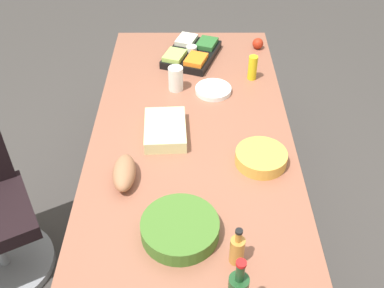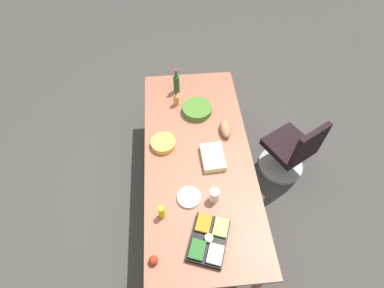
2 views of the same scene
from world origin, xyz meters
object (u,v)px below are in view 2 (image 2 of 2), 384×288
at_px(office_chair, 290,152).
at_px(paper_plate_stack, 189,197).
at_px(mustard_bottle, 162,212).
at_px(wine_bottle, 176,83).
at_px(apple_red, 153,260).
at_px(chip_bowl, 163,143).
at_px(dressing_bottle, 176,100).
at_px(conference_table, 198,158).
at_px(veggie_tray, 209,239).
at_px(bread_loaf, 225,129).
at_px(mayo_jar, 214,195).
at_px(salad_bowl, 197,109).
at_px(sheet_cake, 213,157).

xyz_separation_m(office_chair, paper_plate_stack, (0.69, -1.26, 0.41)).
bearing_deg(mustard_bottle, wine_bottle, 172.03).
bearing_deg(apple_red, chip_bowl, 174.34).
relative_size(wine_bottle, dressing_bottle, 1.65).
xyz_separation_m(conference_table, paper_plate_stack, (0.48, -0.13, 0.08)).
xyz_separation_m(conference_table, veggie_tray, (0.89, 0.00, 0.10)).
bearing_deg(bread_loaf, wine_bottle, -144.77).
bearing_deg(dressing_bottle, chip_bowl, -16.12).
distance_m(mayo_jar, apple_red, 0.76).
xyz_separation_m(mustard_bottle, salad_bowl, (-1.23, 0.43, -0.04)).
bearing_deg(office_chair, bread_loaf, -94.92).
height_order(bread_loaf, chip_bowl, bread_loaf).
height_order(conference_table, salad_bowl, salad_bowl).
xyz_separation_m(office_chair, salad_bowl, (-0.39, -1.08, 0.43)).
xyz_separation_m(paper_plate_stack, mustard_bottle, (0.15, -0.25, 0.06)).
bearing_deg(mustard_bottle, veggie_tray, 55.84).
height_order(mustard_bottle, bread_loaf, mustard_bottle).
xyz_separation_m(conference_table, dressing_bottle, (-0.74, -0.18, 0.14)).
height_order(conference_table, mayo_jar, mayo_jar).
bearing_deg(sheet_cake, wine_bottle, -163.58).
bearing_deg(veggie_tray, wine_bottle, -174.94).
bearing_deg(chip_bowl, veggie_tray, 18.57).
bearing_deg(bread_loaf, mayo_jar, -15.98).
xyz_separation_m(paper_plate_stack, wine_bottle, (-1.44, -0.03, 0.11)).
distance_m(mayo_jar, salad_bowl, 1.12).
bearing_deg(mayo_jar, chip_bowl, -146.22).
height_order(veggie_tray, dressing_bottle, dressing_bottle).
distance_m(veggie_tray, paper_plate_stack, 0.44).
distance_m(bread_loaf, wine_bottle, 0.84).
bearing_deg(wine_bottle, bread_loaf, 35.23).
relative_size(conference_table, office_chair, 2.68).
relative_size(bread_loaf, salad_bowl, 0.71).
bearing_deg(apple_red, conference_table, 155.50).
bearing_deg(wine_bottle, mayo_jar, 9.92).
bearing_deg(conference_table, paper_plate_stack, -15.58).
bearing_deg(sheet_cake, office_chair, 105.54).
relative_size(chip_bowl, wine_bottle, 0.82).
distance_m(paper_plate_stack, mayo_jar, 0.24).
bearing_deg(veggie_tray, dressing_bottle, -173.54).
height_order(paper_plate_stack, dressing_bottle, dressing_bottle).
relative_size(sheet_cake, mustard_bottle, 2.02).
height_order(mayo_jar, salad_bowl, mayo_jar).
bearing_deg(sheet_cake, dressing_bottle, -158.05).
bearing_deg(paper_plate_stack, mustard_bottle, -58.75).
height_order(bread_loaf, salad_bowl, bread_loaf).
xyz_separation_m(office_chair, chip_bowl, (0.05, -1.48, 0.43)).
height_order(veggie_tray, bread_loaf, bread_loaf).
relative_size(veggie_tray, mustard_bottle, 3.13).
bearing_deg(bread_loaf, conference_table, -49.08).
distance_m(bread_loaf, apple_red, 1.52).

